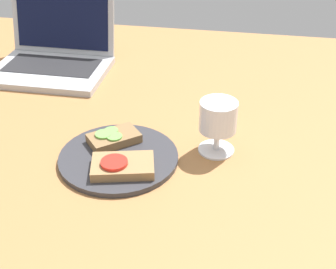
% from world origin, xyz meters
% --- Properties ---
extents(wooden_table, '(1.40, 1.40, 0.03)m').
position_xyz_m(wooden_table, '(0.00, 0.00, 0.01)').
color(wooden_table, '#9E6B3D').
rests_on(wooden_table, ground).
extents(plate, '(0.24, 0.24, 0.01)m').
position_xyz_m(plate, '(-0.04, -0.07, 0.04)').
color(plate, '#333338').
rests_on(plate, wooden_table).
extents(sandwich_with_cucumber, '(0.12, 0.11, 0.02)m').
position_xyz_m(sandwich_with_cucumber, '(-0.07, -0.02, 0.05)').
color(sandwich_with_cucumber, brown).
rests_on(sandwich_with_cucumber, plate).
extents(sandwich_with_tomato, '(0.13, 0.10, 0.02)m').
position_xyz_m(sandwich_with_tomato, '(-0.02, -0.11, 0.05)').
color(sandwich_with_tomato, '#937047').
rests_on(sandwich_with_tomato, plate).
extents(wine_glass, '(0.08, 0.08, 0.11)m').
position_xyz_m(wine_glass, '(0.14, -0.00, 0.11)').
color(wine_glass, white).
rests_on(wine_glass, wooden_table).
extents(laptop, '(0.30, 0.26, 0.20)m').
position_xyz_m(laptop, '(-0.33, 0.32, 0.07)').
color(laptop, '#ADAFB5').
rests_on(laptop, wooden_table).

